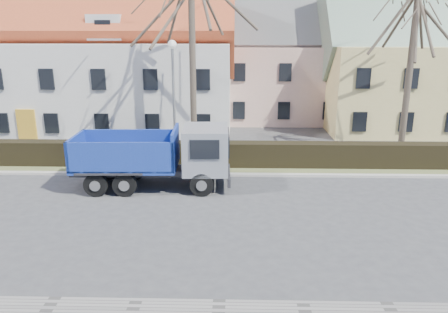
{
  "coord_description": "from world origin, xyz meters",
  "views": [
    {
      "loc": [
        0.39,
        -16.18,
        7.02
      ],
      "look_at": [
        -0.1,
        2.54,
        1.6
      ],
      "focal_mm": 35.0,
      "sensor_mm": 36.0,
      "label": 1
    }
  ],
  "objects_px": {
    "cart_frame": "(171,171)",
    "parked_car_a": "(129,139)",
    "dump_truck": "(147,157)",
    "streetlight": "(174,102)"
  },
  "relations": [
    {
      "from": "cart_frame",
      "to": "parked_car_a",
      "type": "distance_m",
      "value": 6.36
    },
    {
      "from": "dump_truck",
      "to": "streetlight",
      "type": "xyz_separation_m",
      "value": [
        0.72,
        4.16,
        1.84
      ]
    },
    {
      "from": "streetlight",
      "to": "cart_frame",
      "type": "relative_size",
      "value": 8.38
    },
    {
      "from": "dump_truck",
      "to": "parked_car_a",
      "type": "bearing_deg",
      "value": 108.03
    },
    {
      "from": "streetlight",
      "to": "cart_frame",
      "type": "distance_m",
      "value": 4.07
    },
    {
      "from": "dump_truck",
      "to": "cart_frame",
      "type": "xyz_separation_m",
      "value": [
        0.87,
        1.37,
        -1.11
      ]
    },
    {
      "from": "dump_truck",
      "to": "cart_frame",
      "type": "height_order",
      "value": "dump_truck"
    },
    {
      "from": "dump_truck",
      "to": "parked_car_a",
      "type": "height_order",
      "value": "dump_truck"
    },
    {
      "from": "dump_truck",
      "to": "parked_car_a",
      "type": "xyz_separation_m",
      "value": [
        -2.47,
        6.78,
        -0.85
      ]
    },
    {
      "from": "cart_frame",
      "to": "streetlight",
      "type": "bearing_deg",
      "value": 93.11
    }
  ]
}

